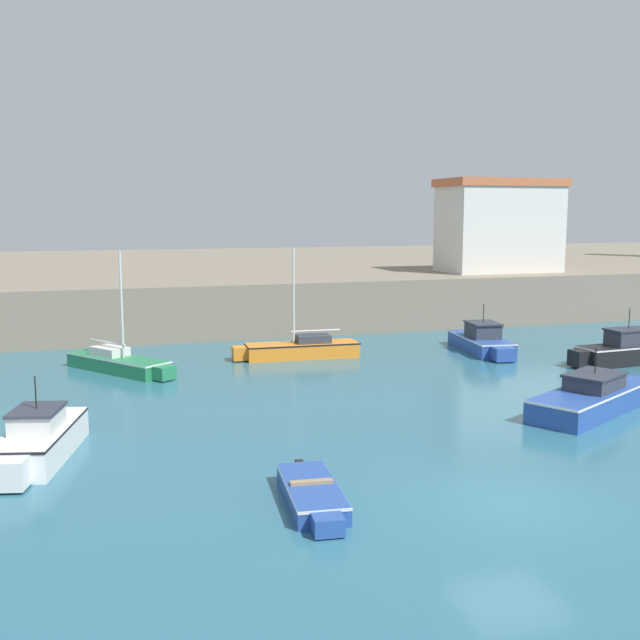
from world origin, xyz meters
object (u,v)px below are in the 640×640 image
at_px(sailboat_green_0, 119,362).
at_px(dinghy_blue_6, 312,494).
at_px(motorboat_blue_7, 482,341).
at_px(harbor_shed_near_wharf, 499,225).
at_px(motorboat_white_1, 39,440).
at_px(sailboat_orange_4, 300,348).
at_px(motorboat_blue_5, 593,397).
at_px(motorboat_black_2, 629,350).

xyz_separation_m(sailboat_green_0, dinghy_blue_6, (3.68, -16.43, -0.16)).
bearing_deg(motorboat_blue_7, harbor_shed_near_wharf, 56.73).
bearing_deg(sailboat_green_0, motorboat_white_1, -102.97).
height_order(sailboat_green_0, dinghy_blue_6, sailboat_green_0).
height_order(motorboat_white_1, sailboat_orange_4, sailboat_orange_4).
height_order(motorboat_blue_7, harbor_shed_near_wharf, harbor_shed_near_wharf).
bearing_deg(sailboat_orange_4, motorboat_blue_5, -60.22).
bearing_deg(harbor_shed_near_wharf, motorboat_blue_7, -123.27).
relative_size(dinghy_blue_6, harbor_shed_near_wharf, 0.51).
relative_size(motorboat_white_1, motorboat_black_2, 0.87).
distance_m(sailboat_green_0, dinghy_blue_6, 16.84).
height_order(sailboat_green_0, motorboat_white_1, sailboat_green_0).
relative_size(motorboat_blue_7, harbor_shed_near_wharf, 0.73).
bearing_deg(motorboat_blue_7, sailboat_orange_4, 172.67).
xyz_separation_m(motorboat_black_2, sailboat_orange_4, (-13.74, 5.58, -0.14)).
xyz_separation_m(motorboat_white_1, harbor_shed_near_wharf, (26.69, 21.43, 5.34)).
bearing_deg(sailboat_orange_4, motorboat_black_2, -22.10).
bearing_deg(motorboat_black_2, motorboat_blue_7, 137.70).
xyz_separation_m(motorboat_white_1, motorboat_blue_7, (19.61, 10.64, -0.03)).
height_order(sailboat_green_0, harbor_shed_near_wharf, harbor_shed_near_wharf).
bearing_deg(sailboat_orange_4, motorboat_white_1, -132.39).
distance_m(sailboat_green_0, sailboat_orange_4, 8.21).
bearing_deg(motorboat_white_1, dinghy_blue_6, -40.15).
xyz_separation_m(motorboat_blue_5, dinghy_blue_6, (-11.42, -4.97, -0.26)).
relative_size(motorboat_black_2, motorboat_blue_7, 1.08).
bearing_deg(sailboat_orange_4, harbor_shed_near_wharf, 31.18).
height_order(motorboat_black_2, motorboat_blue_7, motorboat_black_2).
height_order(sailboat_green_0, motorboat_black_2, sailboat_green_0).
height_order(sailboat_orange_4, motorboat_blue_7, sailboat_orange_4).
distance_m(sailboat_green_0, motorboat_black_2, 22.48).
height_order(motorboat_blue_5, harbor_shed_near_wharf, harbor_shed_near_wharf).
xyz_separation_m(sailboat_green_0, motorboat_black_2, (21.92, -4.96, 0.17)).
height_order(motorboat_blue_5, motorboat_blue_7, motorboat_blue_7).
bearing_deg(motorboat_blue_7, dinghy_blue_6, -130.03).
bearing_deg(motorboat_white_1, motorboat_black_2, 14.21).
relative_size(motorboat_black_2, sailboat_orange_4, 1.01).
height_order(motorboat_black_2, harbor_shed_near_wharf, harbor_shed_near_wharf).
distance_m(motorboat_black_2, sailboat_orange_4, 14.83).
bearing_deg(sailboat_green_0, sailboat_orange_4, 4.33).
bearing_deg(dinghy_blue_6, sailboat_green_0, 102.62).
xyz_separation_m(motorboat_blue_5, motorboat_blue_7, (1.95, 10.94, 0.01)).
distance_m(motorboat_blue_7, harbor_shed_near_wharf, 13.97).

